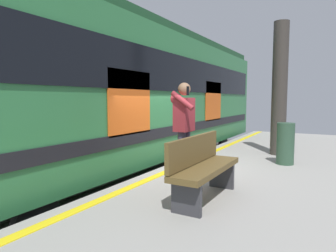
{
  "coord_description": "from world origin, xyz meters",
  "views": [
    {
      "loc": [
        5.39,
        3.14,
        2.43
      ],
      "look_at": [
        0.38,
        0.3,
        1.91
      ],
      "focal_mm": 31.7,
      "sensor_mm": 36.0,
      "label": 1
    }
  ],
  "objects_px": {
    "trash_bin": "(285,144)",
    "station_column": "(280,89)",
    "passenger": "(184,123)",
    "bench": "(202,165)",
    "handbag": "(201,166)",
    "train_carriage": "(136,92)"
  },
  "relations": [
    {
      "from": "trash_bin",
      "to": "station_column",
      "type": "bearing_deg",
      "value": -163.33
    },
    {
      "from": "passenger",
      "to": "bench",
      "type": "relative_size",
      "value": 1.06
    },
    {
      "from": "passenger",
      "to": "station_column",
      "type": "xyz_separation_m",
      "value": [
        -3.34,
        1.04,
        0.67
      ]
    },
    {
      "from": "handbag",
      "to": "bench",
      "type": "bearing_deg",
      "value": 23.7
    },
    {
      "from": "passenger",
      "to": "station_column",
      "type": "relative_size",
      "value": 0.51
    },
    {
      "from": "passenger",
      "to": "station_column",
      "type": "bearing_deg",
      "value": 162.66
    },
    {
      "from": "station_column",
      "to": "train_carriage",
      "type": "bearing_deg",
      "value": -73.61
    },
    {
      "from": "handbag",
      "to": "trash_bin",
      "type": "relative_size",
      "value": 0.38
    },
    {
      "from": "passenger",
      "to": "handbag",
      "type": "bearing_deg",
      "value": 167.44
    },
    {
      "from": "station_column",
      "to": "trash_bin",
      "type": "xyz_separation_m",
      "value": [
        1.13,
        0.34,
        -1.22
      ]
    },
    {
      "from": "station_column",
      "to": "bench",
      "type": "relative_size",
      "value": 2.07
    },
    {
      "from": "train_carriage",
      "to": "station_column",
      "type": "height_order",
      "value": "station_column"
    },
    {
      "from": "train_carriage",
      "to": "trash_bin",
      "type": "height_order",
      "value": "train_carriage"
    },
    {
      "from": "trash_bin",
      "to": "passenger",
      "type": "bearing_deg",
      "value": -32.05
    },
    {
      "from": "handbag",
      "to": "bench",
      "type": "relative_size",
      "value": 0.21
    },
    {
      "from": "train_carriage",
      "to": "trash_bin",
      "type": "relative_size",
      "value": 14.06
    },
    {
      "from": "bench",
      "to": "trash_bin",
      "type": "relative_size",
      "value": 1.78
    },
    {
      "from": "train_carriage",
      "to": "bench",
      "type": "xyz_separation_m",
      "value": [
        3.06,
        3.32,
        -1.12
      ]
    },
    {
      "from": "train_carriage",
      "to": "passenger",
      "type": "xyz_separation_m",
      "value": [
        2.26,
        2.63,
        -0.61
      ]
    },
    {
      "from": "train_carriage",
      "to": "station_column",
      "type": "bearing_deg",
      "value": 106.39
    },
    {
      "from": "passenger",
      "to": "station_column",
      "type": "height_order",
      "value": "station_column"
    },
    {
      "from": "handbag",
      "to": "station_column",
      "type": "bearing_deg",
      "value": 161.8
    }
  ]
}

